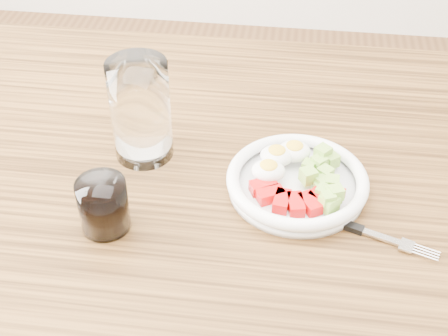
{
  "coord_description": "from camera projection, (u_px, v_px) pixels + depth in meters",
  "views": [
    {
      "loc": [
        0.08,
        -0.67,
        1.38
      ],
      "look_at": [
        -0.01,
        0.01,
        0.8
      ],
      "focal_mm": 50.0,
      "sensor_mm": 36.0,
      "label": 1
    }
  ],
  "objects": [
    {
      "name": "dining_table",
      "position": [
        230.0,
        237.0,
        0.97
      ],
      "size": [
        1.5,
        0.9,
        0.77
      ],
      "color": "brown",
      "rests_on": "ground"
    },
    {
      "name": "bowl",
      "position": [
        297.0,
        180.0,
        0.89
      ],
      "size": [
        0.2,
        0.2,
        0.05
      ],
      "color": "white",
      "rests_on": "dining_table"
    },
    {
      "name": "fork",
      "position": [
        349.0,
        226.0,
        0.84
      ],
      "size": [
        0.19,
        0.08,
        0.01
      ],
      "color": "black",
      "rests_on": "dining_table"
    },
    {
      "name": "water_glass",
      "position": [
        141.0,
        111.0,
        0.92
      ],
      "size": [
        0.09,
        0.09,
        0.16
      ],
      "primitive_type": "cylinder",
      "color": "white",
      "rests_on": "dining_table"
    },
    {
      "name": "coffee_glass",
      "position": [
        103.0,
        206.0,
        0.82
      ],
      "size": [
        0.07,
        0.07,
        0.08
      ],
      "color": "white",
      "rests_on": "dining_table"
    }
  ]
}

